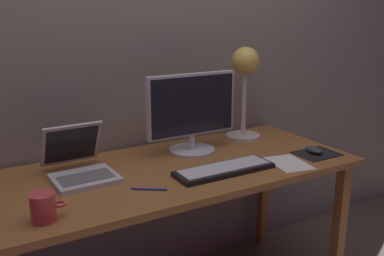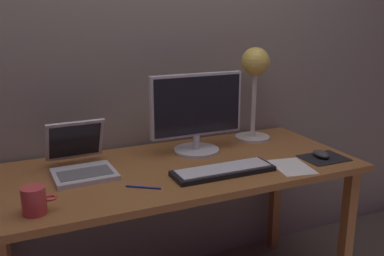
# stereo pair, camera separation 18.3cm
# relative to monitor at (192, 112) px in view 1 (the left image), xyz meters

# --- Properties ---
(back_wall) EXTENTS (4.80, 0.06, 2.60)m
(back_wall) POSITION_rel_monitor_xyz_m (-0.16, 0.26, 0.36)
(back_wall) COLOR gray
(back_wall) RESTS_ON ground
(desk) EXTENTS (1.60, 0.70, 0.74)m
(desk) POSITION_rel_monitor_xyz_m (-0.16, -0.14, -0.28)
(desk) COLOR #935B2D
(desk) RESTS_ON ground
(monitor) EXTENTS (0.46, 0.22, 0.38)m
(monitor) POSITION_rel_monitor_xyz_m (0.00, 0.00, 0.00)
(monitor) COLOR silver
(monitor) RESTS_ON desk
(keyboard_main) EXTENTS (0.44, 0.14, 0.03)m
(keyboard_main) POSITION_rel_monitor_xyz_m (-0.02, -0.30, -0.19)
(keyboard_main) COLOR black
(keyboard_main) RESTS_ON desk
(laptop) EXTENTS (0.26, 0.32, 0.21)m
(laptop) POSITION_rel_monitor_xyz_m (-0.56, -0.03, -0.14)
(laptop) COLOR silver
(laptop) RESTS_ON desk
(desk_lamp) EXTENTS (0.18, 0.18, 0.48)m
(desk_lamp) POSITION_rel_monitor_xyz_m (0.36, 0.08, 0.15)
(desk_lamp) COLOR beige
(desk_lamp) RESTS_ON desk
(mousepad) EXTENTS (0.20, 0.16, 0.00)m
(mousepad) POSITION_rel_monitor_xyz_m (0.50, -0.33, -0.20)
(mousepad) COLOR black
(mousepad) RESTS_ON desk
(mouse) EXTENTS (0.06, 0.10, 0.03)m
(mouse) POSITION_rel_monitor_xyz_m (0.49, -0.32, -0.18)
(mouse) COLOR #38383A
(mouse) RESTS_ON mousepad
(coffee_mug) EXTENTS (0.12, 0.08, 0.10)m
(coffee_mug) POSITION_rel_monitor_xyz_m (-0.77, -0.37, -0.15)
(coffee_mug) COLOR #CC3F3F
(coffee_mug) RESTS_ON desk
(paper_sheet_near_mouse) EXTENTS (0.18, 0.23, 0.00)m
(paper_sheet_near_mouse) POSITION_rel_monitor_xyz_m (0.29, -0.36, -0.20)
(paper_sheet_near_mouse) COLOR white
(paper_sheet_near_mouse) RESTS_ON desk
(pen) EXTENTS (0.12, 0.09, 0.01)m
(pen) POSITION_rel_monitor_xyz_m (-0.37, -0.32, -0.20)
(pen) COLOR #2633A5
(pen) RESTS_ON desk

